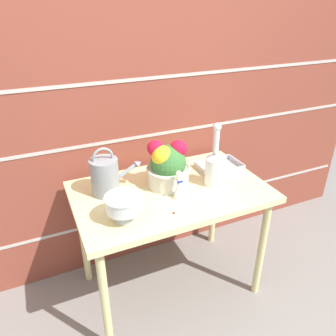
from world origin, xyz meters
TOP-DOWN VIEW (x-y plane):
  - ground_plane at (0.00, 0.00)m, footprint 12.00×12.00m
  - brick_wall at (0.00, 0.43)m, footprint 3.60×0.08m
  - patio_table at (0.00, 0.00)m, footprint 1.09×0.67m
  - watering_can at (-0.34, 0.11)m, footprint 0.30×0.15m
  - crystal_pedestal_bowl at (-0.32, -0.17)m, footprint 0.19×0.19m
  - flower_planter at (0.01, 0.05)m, footprint 0.25×0.25m
  - glass_decanter at (0.25, -0.05)m, footprint 0.10×0.10m
  - figurine_vase at (0.00, -0.10)m, footprint 0.06×0.06m
  - wire_tray at (0.38, 0.10)m, footprint 0.27×0.19m
  - fallen_petal at (-0.08, -0.22)m, footprint 0.01×0.01m

SIDE VIEW (x-z plane):
  - ground_plane at x=0.00m, z-range 0.00..0.00m
  - patio_table at x=0.00m, z-range 0.29..1.03m
  - fallen_petal at x=-0.08m, z-range 0.74..0.75m
  - wire_tray at x=0.38m, z-range 0.73..0.77m
  - figurine_vase at x=0.00m, z-range 0.72..0.89m
  - crystal_pedestal_bowl at x=-0.32m, z-range 0.77..0.90m
  - watering_can at x=-0.34m, z-range 0.71..0.98m
  - glass_decanter at x=0.25m, z-range 0.67..1.05m
  - flower_planter at x=0.01m, z-range 0.73..1.00m
  - brick_wall at x=0.00m, z-range 0.00..2.20m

